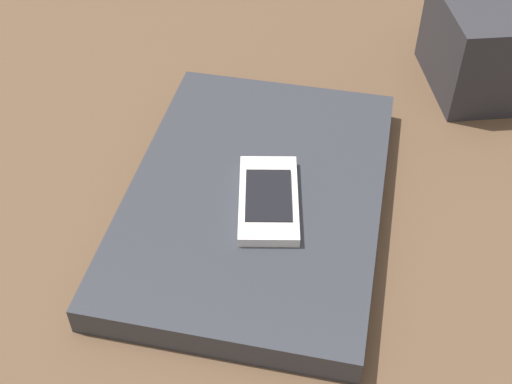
{
  "coord_description": "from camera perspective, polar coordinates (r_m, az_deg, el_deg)",
  "views": [
    {
      "loc": [
        35.9,
        1.43,
        47.64
      ],
      "look_at": [
        -7.9,
        4.14,
        5.0
      ],
      "focal_mm": 47.9,
      "sensor_mm": 36.0,
      "label": 1
    }
  ],
  "objects": [
    {
      "name": "cell_phone_on_laptop",
      "position": [
        0.59,
        1.05,
        -0.59
      ],
      "size": [
        10.56,
        5.8,
        1.06
      ],
      "color": "silver",
      "rests_on": "laptop_closed"
    },
    {
      "name": "desk_organizer",
      "position": [
        0.78,
        17.99,
        11.59
      ],
      "size": [
        13.4,
        9.07,
        9.98
      ],
      "primitive_type": "cube",
      "rotation": [
        0.0,
        0.0,
        0.03
      ],
      "color": "#2D2D33",
      "rests_on": "desk_surface"
    },
    {
      "name": "desk_surface",
      "position": [
        0.58,
        -3.61,
        -8.04
      ],
      "size": [
        120.0,
        80.0,
        3.0
      ],
      "primitive_type": "cube",
      "color": "brown",
      "rests_on": "ground"
    },
    {
      "name": "laptop_closed",
      "position": [
        0.62,
        -0.0,
        -0.47
      ],
      "size": [
        37.13,
        30.1,
        2.59
      ],
      "primitive_type": "cube",
      "rotation": [
        0.0,
        0.0,
        -0.27
      ],
      "color": "#33353D",
      "rests_on": "desk_surface"
    }
  ]
}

